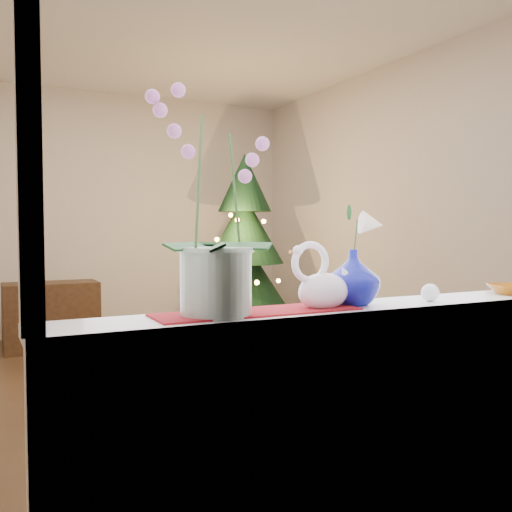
{
  "coord_description": "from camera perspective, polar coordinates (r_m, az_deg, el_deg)",
  "views": [
    {
      "loc": [
        -1.21,
        -4.03,
        1.2
      ],
      "look_at": [
        0.09,
        -1.4,
        1.05
      ],
      "focal_mm": 40.0,
      "sensor_mm": 36.0,
      "label": 1
    }
  ],
  "objects": [
    {
      "name": "ground",
      "position": [
        4.38,
        -9.44,
        -13.0
      ],
      "size": [
        5.0,
        5.0,
        0.0
      ],
      "primitive_type": "plane",
      "color": "#352216",
      "rests_on": "ground"
    },
    {
      "name": "wall_back",
      "position": [
        6.64,
        -15.8,
        4.15
      ],
      "size": [
        4.5,
        0.1,
        2.7
      ],
      "primitive_type": "cube",
      "color": "beige",
      "rests_on": "ground"
    },
    {
      "name": "wall_front",
      "position": [
        1.96,
        12.05,
        7.23
      ],
      "size": [
        4.5,
        0.1,
        2.7
      ],
      "primitive_type": "cube",
      "color": "beige",
      "rests_on": "ground"
    },
    {
      "name": "wall_right",
      "position": [
        5.31,
        14.42,
        4.49
      ],
      "size": [
        0.1,
        5.0,
        2.7
      ],
      "primitive_type": "cube",
      "color": "beige",
      "rests_on": "ground"
    },
    {
      "name": "ceiling",
      "position": [
        4.47,
        -9.77,
        22.53
      ],
      "size": [
        5.0,
        5.0,
        0.0
      ],
      "primitive_type": "plane",
      "color": "white",
      "rests_on": "wall_back"
    },
    {
      "name": "window_apron",
      "position": [
        2.12,
        11.07,
        -18.13
      ],
      "size": [
        2.2,
        0.08,
        0.88
      ],
      "primitive_type": "cube",
      "color": "white",
      "rests_on": "ground"
    },
    {
      "name": "windowsill",
      "position": [
        2.08,
        9.68,
        -5.45
      ],
      "size": [
        2.2,
        0.26,
        0.04
      ],
      "primitive_type": "cube",
      "color": "white",
      "rests_on": "window_apron"
    },
    {
      "name": "window_frame",
      "position": [
        2.04,
        11.62,
        17.06
      ],
      "size": [
        2.22,
        0.06,
        1.6
      ],
      "primitive_type": null,
      "color": "white",
      "rests_on": "windowsill"
    },
    {
      "name": "runner",
      "position": [
        1.88,
        0.21,
        -5.59
      ],
      "size": [
        0.7,
        0.2,
        0.01
      ],
      "primitive_type": "cube",
      "color": "maroon",
      "rests_on": "windowsill"
    },
    {
      "name": "orchid_pot",
      "position": [
        1.8,
        -4.06,
        5.41
      ],
      "size": [
        0.29,
        0.29,
        0.72
      ],
      "primitive_type": null,
      "rotation": [
        0.0,
        0.0,
        -0.19
      ],
      "color": "silver",
      "rests_on": "windowsill"
    },
    {
      "name": "swan",
      "position": [
        1.97,
        6.77,
        -2.09
      ],
      "size": [
        0.28,
        0.21,
        0.22
      ],
      "primitive_type": null,
      "rotation": [
        0.0,
        0.0,
        0.39
      ],
      "color": "white",
      "rests_on": "windowsill"
    },
    {
      "name": "blue_vase",
      "position": [
        2.08,
        9.69,
        -1.69
      ],
      "size": [
        0.24,
        0.24,
        0.23
      ],
      "primitive_type": "imported",
      "rotation": [
        0.0,
        0.0,
        -0.11
      ],
      "color": "#060B6F",
      "rests_on": "windowsill"
    },
    {
      "name": "lily",
      "position": [
        2.07,
        9.74,
        3.9
      ],
      "size": [
        0.13,
        0.07,
        0.17
      ],
      "primitive_type": null,
      "color": "silver",
      "rests_on": "blue_vase"
    },
    {
      "name": "paperweight",
      "position": [
        2.25,
        17.02,
        -3.52
      ],
      "size": [
        0.08,
        0.08,
        0.07
      ],
      "primitive_type": "sphere",
      "rotation": [
        0.0,
        0.0,
        -0.21
      ],
      "color": "silver",
      "rests_on": "windowsill"
    },
    {
      "name": "amber_dish",
      "position": [
        2.6,
        24.09,
        -3.12
      ],
      "size": [
        0.19,
        0.19,
        0.04
      ],
      "primitive_type": "imported",
      "rotation": [
        0.0,
        0.0,
        -0.38
      ],
      "color": "#98540E",
      "rests_on": "windowsill"
    },
    {
      "name": "xmas_tree",
      "position": [
        5.9,
        -1.14,
        0.78
      ],
      "size": [
        1.19,
        1.19,
        1.95
      ],
      "primitive_type": null,
      "rotation": [
        0.0,
        0.0,
        0.13
      ],
      "color": "black",
      "rests_on": "ground"
    },
    {
      "name": "side_table",
      "position": [
        5.94,
        -19.78,
        -5.66
      ],
      "size": [
        0.88,
        0.44,
        0.66
      ],
      "primitive_type": "cube",
      "rotation": [
        0.0,
        0.0,
        0.0
      ],
      "color": "black",
      "rests_on": "ground"
    }
  ]
}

